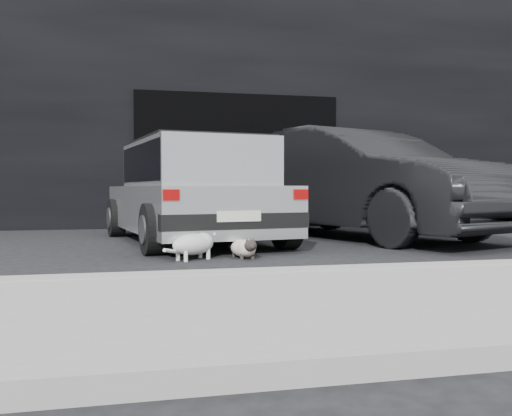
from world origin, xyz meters
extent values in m
plane|color=black|center=(0.00, 0.00, 0.00)|extent=(80.00, 80.00, 0.00)
cube|color=black|center=(1.00, 6.00, 2.50)|extent=(34.00, 4.00, 5.00)
cube|color=black|center=(1.00, 3.99, 1.30)|extent=(4.00, 0.10, 2.60)
cube|color=gray|center=(1.00, -2.60, 0.06)|extent=(18.00, 0.25, 0.12)
cube|color=gray|center=(1.00, -3.80, 0.06)|extent=(18.00, 2.20, 0.11)
cube|color=#BABDBF|center=(-0.27, 1.10, 0.48)|extent=(2.30, 4.07, 0.61)
cube|color=#BABDBF|center=(-0.24, 0.90, 1.10)|extent=(1.90, 2.77, 0.61)
cube|color=black|center=(-0.24, 0.90, 1.10)|extent=(1.89, 2.68, 0.49)
cube|color=black|center=(0.02, -0.73, 0.39)|extent=(1.74, 0.43, 0.18)
cube|color=black|center=(-0.57, 2.93, 0.39)|extent=(1.74, 0.43, 0.18)
cube|color=silver|center=(0.03, -0.82, 0.45)|extent=(0.51, 0.10, 0.12)
cube|color=#8C0707|center=(-0.72, -0.93, 0.69)|extent=(0.18, 0.06, 0.12)
cube|color=#8C0707|center=(0.78, -0.69, 0.69)|extent=(0.18, 0.06, 0.12)
cube|color=black|center=(-0.24, 0.90, 1.42)|extent=(1.86, 2.52, 0.03)
cylinder|color=black|center=(-0.88, -0.40, 0.30)|extent=(0.31, 0.62, 0.59)
cylinder|color=slate|center=(-1.00, -0.42, 0.30)|extent=(0.07, 0.32, 0.33)
cylinder|color=black|center=(0.77, -0.13, 0.30)|extent=(0.31, 0.62, 0.59)
cylinder|color=slate|center=(0.89, -0.12, 0.30)|extent=(0.07, 0.32, 0.33)
cylinder|color=black|center=(-1.31, 2.28, 0.30)|extent=(0.31, 0.62, 0.59)
cylinder|color=slate|center=(-1.43, 2.26, 0.30)|extent=(0.07, 0.32, 0.33)
cylinder|color=black|center=(0.34, 2.55, 0.30)|extent=(0.31, 0.62, 0.59)
cylinder|color=slate|center=(0.46, 2.57, 0.30)|extent=(0.07, 0.32, 0.33)
imported|color=black|center=(2.33, 1.26, 0.85)|extent=(3.47, 5.44, 1.69)
ellipsoid|color=beige|center=(0.06, -0.87, 0.10)|extent=(0.30, 0.51, 0.19)
ellipsoid|color=beige|center=(0.08, -0.99, 0.13)|extent=(0.23, 0.23, 0.18)
ellipsoid|color=black|center=(0.09, -1.12, 0.16)|extent=(0.15, 0.14, 0.12)
sphere|color=black|center=(0.10, -1.17, 0.15)|extent=(0.05, 0.05, 0.05)
cone|color=black|center=(0.13, -1.10, 0.22)|extent=(0.05, 0.06, 0.06)
cone|color=black|center=(0.06, -1.11, 0.22)|extent=(0.05, 0.06, 0.06)
cylinder|color=black|center=(0.14, -1.01, 0.03)|extent=(0.04, 0.04, 0.06)
cylinder|color=black|center=(0.02, -1.02, 0.03)|extent=(0.04, 0.04, 0.06)
cylinder|color=black|center=(0.11, -0.73, 0.03)|extent=(0.04, 0.04, 0.06)
cylinder|color=black|center=(-0.01, -0.74, 0.03)|extent=(0.04, 0.04, 0.06)
cylinder|color=black|center=(0.03, -0.61, 0.07)|extent=(0.15, 0.25, 0.08)
ellipsoid|color=silver|center=(-0.49, -0.92, 0.17)|extent=(0.58, 0.50, 0.22)
ellipsoid|color=silver|center=(-0.38, -0.85, 0.19)|extent=(0.31, 0.31, 0.19)
ellipsoid|color=white|center=(-0.26, -0.78, 0.27)|extent=(0.19, 0.19, 0.13)
sphere|color=white|center=(-0.21, -0.75, 0.26)|extent=(0.06, 0.06, 0.06)
cone|color=white|center=(-0.30, -0.75, 0.33)|extent=(0.08, 0.07, 0.07)
cone|color=white|center=(-0.26, -0.82, 0.33)|extent=(0.08, 0.07, 0.07)
cylinder|color=white|center=(-0.39, -0.78, 0.07)|extent=(0.04, 0.04, 0.13)
cylinder|color=white|center=(-0.32, -0.89, 0.07)|extent=(0.04, 0.04, 0.13)
cylinder|color=white|center=(-0.65, -0.95, 0.07)|extent=(0.04, 0.04, 0.13)
cylinder|color=white|center=(-0.58, -1.06, 0.07)|extent=(0.04, 0.04, 0.13)
cylinder|color=white|center=(-0.73, -1.08, 0.12)|extent=(0.20, 0.25, 0.09)
ellipsoid|color=gray|center=(-0.55, -0.99, 0.19)|extent=(0.24, 0.22, 0.09)
camera|label=1|loc=(-1.22, -6.95, 0.76)|focal=40.00mm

